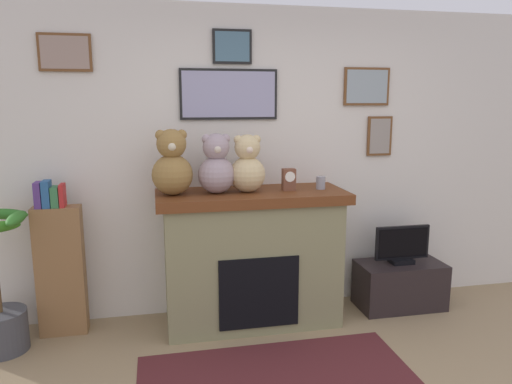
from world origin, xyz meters
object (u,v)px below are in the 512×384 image
bookshelf (60,266)px  teddy_bear_tan (172,166)px  television (402,246)px  fireplace (252,257)px  teddy_bear_grey (216,167)px  tv_stand (400,285)px  mantel_clock (289,179)px  teddy_bear_brown (247,166)px  candle_jar (321,183)px

bookshelf → teddy_bear_tan: teddy_bear_tan is taller
television → teddy_bear_tan: (-1.98, -0.01, 0.77)m
fireplace → teddy_bear_grey: 0.81m
bookshelf → tv_stand: bookshelf is taller
tv_stand → television: 0.36m
bookshelf → teddy_bear_grey: teddy_bear_grey is taller
mantel_clock → teddy_bear_brown: teddy_bear_brown is taller
teddy_bear_tan → teddy_bear_brown: (0.59, 0.00, -0.02)m
television → teddy_bear_tan: 2.12m
bookshelf → teddy_bear_brown: teddy_bear_brown is taller
teddy_bear_tan → mantel_clock: bearing=-0.0°
teddy_bear_brown → television: bearing=0.6°
television → teddy_bear_tan: bearing=-179.6°
teddy_bear_brown → mantel_clock: bearing=-0.1°
fireplace → teddy_bear_brown: (-0.04, -0.02, 0.76)m
fireplace → television: size_ratio=3.04×
television → mantel_clock: (-1.05, -0.02, 0.63)m
bookshelf → television: bearing=-2.0°
mantel_clock → teddy_bear_tan: (-0.93, 0.00, 0.14)m
fireplace → teddy_bear_tan: (-0.62, -0.02, 0.78)m
teddy_bear_tan → fireplace: bearing=1.7°
television → teddy_bear_grey: teddy_bear_grey is taller
fireplace → teddy_bear_grey: teddy_bear_grey is taller
bookshelf → fireplace: bearing=-3.7°
television → teddy_bear_grey: bearing=-179.5°
fireplace → tv_stand: fireplace is taller
candle_jar → bookshelf: bearing=176.8°
television → candle_jar: 0.98m
tv_stand → teddy_bear_tan: bearing=-179.5°
mantel_clock → teddy_bear_grey: (-0.59, 0.00, 0.12)m
teddy_bear_grey → teddy_bear_brown: size_ratio=1.02×
mantel_clock → tv_stand: bearing=0.9°
teddy_bear_grey → candle_jar: bearing=0.0°
fireplace → candle_jar: size_ratio=14.52×
candle_jar → fireplace: bearing=178.2°
bookshelf → teddy_bear_brown: size_ratio=2.70×
teddy_bear_grey → mantel_clock: bearing=-0.1°
bookshelf → mantel_clock: bearing=-3.7°
teddy_bear_tan → teddy_bear_brown: teddy_bear_tan is taller
mantel_clock → bookshelf: bearing=176.3°
television → teddy_bear_brown: 1.58m
tv_stand → mantel_clock: (-1.05, -0.02, 1.00)m
television → tv_stand: bearing=90.0°
fireplace → teddy_bear_brown: size_ratio=3.32×
tv_stand → teddy_bear_grey: size_ratio=1.61×
bookshelf → television: 2.87m
mantel_clock → teddy_bear_brown: bearing=179.9°
fireplace → tv_stand: bearing=-0.1°
mantel_clock → television: bearing=0.8°
candle_jar → teddy_bear_grey: (-0.86, -0.00, 0.16)m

